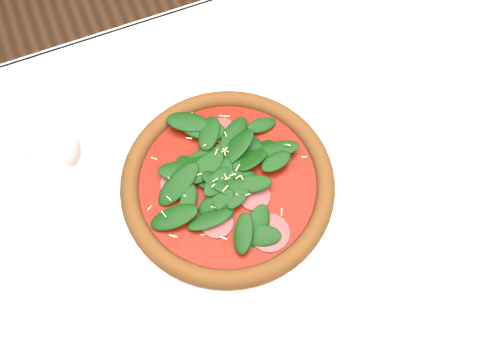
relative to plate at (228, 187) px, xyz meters
name	(u,v)px	position (x,y,z in m)	size (l,w,h in m)	color
ground	(250,302)	(0.03, -0.04, -0.76)	(6.00, 6.00, 0.00)	brown
dining_table	(256,225)	(0.03, -0.04, -0.11)	(1.21, 0.81, 0.75)	white
plate	(228,187)	(0.00, 0.00, 0.00)	(0.37, 0.37, 0.02)	white
pizza	(228,182)	(0.00, 0.00, 0.02)	(0.36, 0.36, 0.04)	#935323
wine_glass	(52,148)	(-0.21, 0.09, 0.13)	(0.08, 0.08, 0.19)	white
saucer_near	(477,179)	(0.36, -0.13, 0.00)	(0.14, 0.14, 0.01)	white
saucer_far	(378,46)	(0.34, 0.15, 0.00)	(0.13, 0.13, 0.01)	white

